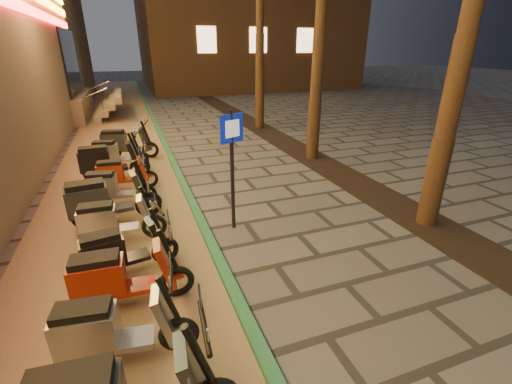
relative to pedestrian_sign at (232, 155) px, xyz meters
name	(u,v)px	position (x,y,z in m)	size (l,w,h in m)	color
ground	(328,337)	(0.29, -3.22, -1.56)	(120.00, 120.00, 0.00)	#474442
parking_strip	(117,152)	(-2.31, 6.78, -1.55)	(3.40, 60.00, 0.01)	#8C7251
green_curb	(166,146)	(-0.61, 6.78, -1.51)	(0.18, 60.00, 0.10)	#286C45
planting_strip	(345,177)	(3.89, 1.78, -1.55)	(1.20, 40.00, 0.02)	black
pedestrian_sign	(232,155)	(0.00, 0.00, 0.00)	(0.50, 0.23, 2.40)	black
scooter_4	(110,330)	(-2.26, -2.66, -1.07)	(1.58, 0.63, 1.11)	black
scooter_5	(118,277)	(-2.18, -1.70, -1.05)	(1.64, 0.58, 1.16)	black
scooter_6	(119,250)	(-2.17, -0.92, -1.09)	(1.53, 0.66, 1.07)	black
scooter_7	(112,221)	(-2.30, 0.19, -1.08)	(1.55, 0.54, 1.09)	black
scooter_8	(103,200)	(-2.47, 1.03, -0.99)	(1.86, 0.72, 1.31)	black
scooter_9	(113,187)	(-2.32, 1.98, -1.08)	(1.55, 0.69, 1.09)	black
scooter_10	(120,173)	(-2.16, 2.98, -1.10)	(1.49, 0.53, 1.05)	black
scooter_11	(106,161)	(-2.51, 3.86, -1.00)	(1.82, 0.64, 1.29)	black
scooter_12	(114,153)	(-2.33, 4.84, -1.06)	(1.61, 0.80, 1.14)	black
scooter_13	(123,143)	(-2.05, 5.85, -1.01)	(1.79, 0.84, 1.26)	black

